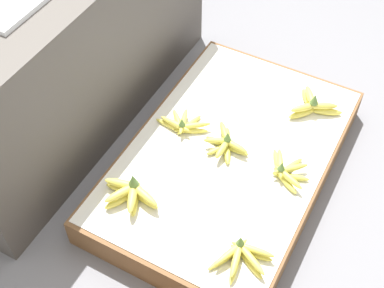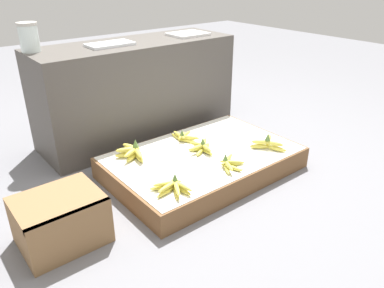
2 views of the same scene
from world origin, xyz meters
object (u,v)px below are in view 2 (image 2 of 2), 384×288
(banana_bunch_back_midleft, at_px, (184,137))
(banana_bunch_front_midleft, at_px, (229,163))
(wooden_crate, at_px, (61,220))
(glass_jar, at_px, (29,37))
(banana_bunch_back_left, at_px, (133,152))
(banana_bunch_front_midright, at_px, (268,143))
(banana_bunch_middle_midleft, at_px, (202,147))
(banana_bunch_front_left, at_px, (173,187))
(foam_tray_white, at_px, (188,34))

(banana_bunch_back_midleft, bearing_deg, banana_bunch_front_midleft, -92.90)
(wooden_crate, bearing_deg, glass_jar, 73.77)
(banana_bunch_back_left, bearing_deg, banana_bunch_front_midright, -30.07)
(wooden_crate, bearing_deg, banana_bunch_middle_midleft, 6.41)
(glass_jar, bearing_deg, banana_bunch_front_midleft, -58.71)
(banana_bunch_back_left, bearing_deg, banana_bunch_back_midleft, 0.16)
(wooden_crate, bearing_deg, banana_bunch_back_left, 28.04)
(banana_bunch_back_left, relative_size, glass_jar, 1.34)
(banana_bunch_front_midleft, distance_m, glass_jar, 1.41)
(banana_bunch_front_left, xyz_separation_m, foam_tray_white, (0.85, 0.94, 0.54))
(banana_bunch_front_left, height_order, banana_bunch_middle_midleft, banana_bunch_middle_midleft)
(banana_bunch_back_midleft, bearing_deg, banana_bunch_front_midright, -51.20)
(banana_bunch_front_midleft, height_order, banana_bunch_front_midright, banana_bunch_front_midright)
(banana_bunch_front_midright, relative_size, foam_tray_white, 0.77)
(banana_bunch_back_left, bearing_deg, banana_bunch_middle_midleft, -27.44)
(banana_bunch_front_left, relative_size, banana_bunch_back_midleft, 0.85)
(banana_bunch_back_midleft, relative_size, glass_jar, 1.29)
(banana_bunch_middle_midleft, relative_size, foam_tray_white, 0.69)
(banana_bunch_front_midright, height_order, banana_bunch_back_midleft, banana_bunch_front_midright)
(banana_bunch_front_midleft, relative_size, glass_jar, 1.07)
(banana_bunch_front_midright, relative_size, banana_bunch_back_midleft, 0.93)
(banana_bunch_front_midleft, distance_m, banana_bunch_back_midleft, 0.45)
(banana_bunch_middle_midleft, relative_size, banana_bunch_back_left, 0.81)
(banana_bunch_front_midleft, relative_size, banana_bunch_back_left, 0.80)
(banana_bunch_middle_midleft, xyz_separation_m, foam_tray_white, (0.44, 0.69, 0.54))
(banana_bunch_front_midright, xyz_separation_m, banana_bunch_back_left, (-0.72, 0.42, 0.00))
(wooden_crate, distance_m, glass_jar, 1.17)
(banana_bunch_front_left, relative_size, banana_bunch_back_left, 0.82)
(banana_bunch_front_left, bearing_deg, glass_jar, 103.33)
(wooden_crate, bearing_deg, banana_bunch_front_midleft, -9.14)
(glass_jar, height_order, foam_tray_white, glass_jar)
(banana_bunch_front_left, xyz_separation_m, banana_bunch_middle_midleft, (0.41, 0.26, 0.00))
(banana_bunch_front_left, xyz_separation_m, banana_bunch_front_midright, (0.76, 0.03, 0.01))
(banana_bunch_front_left, height_order, foam_tray_white, foam_tray_white)
(wooden_crate, distance_m, banana_bunch_front_left, 0.55)
(wooden_crate, height_order, banana_bunch_front_left, wooden_crate)
(banana_bunch_middle_midleft, height_order, glass_jar, glass_jar)
(banana_bunch_front_midleft, relative_size, banana_bunch_middle_midleft, 0.99)
(banana_bunch_middle_midleft, height_order, banana_bunch_back_midleft, banana_bunch_middle_midleft)
(banana_bunch_front_midleft, bearing_deg, banana_bunch_back_left, 129.07)
(banana_bunch_front_midright, height_order, glass_jar, glass_jar)
(foam_tray_white, bearing_deg, wooden_crate, -150.01)
(banana_bunch_front_left, distance_m, foam_tray_white, 1.38)
(banana_bunch_front_midright, bearing_deg, glass_jar, 134.08)
(banana_bunch_front_left, bearing_deg, banana_bunch_middle_midleft, 32.24)
(banana_bunch_middle_midleft, xyz_separation_m, banana_bunch_back_midleft, (0.01, 0.20, -0.00))
(banana_bunch_middle_midleft, distance_m, glass_jar, 1.23)
(banana_bunch_front_midright, bearing_deg, banana_bunch_back_left, 149.93)
(wooden_crate, relative_size, banana_bunch_middle_midleft, 2.01)
(banana_bunch_front_left, height_order, banana_bunch_back_left, banana_bunch_back_left)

